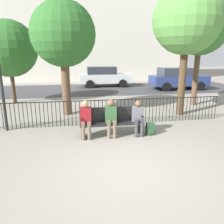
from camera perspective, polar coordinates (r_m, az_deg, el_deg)
The scene contains 15 objects.
ground_plane at distance 5.25m, azimuth 3.81°, elevation -14.38°, with size 80.00×80.00×0.00m, color gray.
park_bench at distance 7.03m, azimuth -0.11°, elevation -2.18°, with size 2.03×0.45×0.92m.
seated_person_0 at distance 6.78m, azimuth -6.91°, elevation -1.40°, with size 0.34×0.39×1.20m.
seated_person_1 at distance 6.86m, azimuth -0.26°, elevation -1.14°, with size 0.34×0.39×1.20m.
seated_person_2 at distance 7.05m, azimuth 6.84°, elevation -1.07°, with size 0.34×0.39×1.15m.
backpack at distance 7.26m, azimuth 9.97°, elevation -4.40°, with size 0.27×0.20×0.40m.
fence_railing at distance 8.12m, azimuth -1.52°, elevation 0.56°, with size 9.01×0.03×0.95m.
tree_0 at distance 12.84m, azimuth -25.34°, elevation 14.68°, with size 2.90×2.90×4.29m.
tree_1 at distance 9.56m, azimuth -12.62°, elevation 19.06°, with size 2.65×2.65×4.68m.
tree_2 at distance 9.83m, azimuth 19.00°, elevation 21.65°, with size 2.74×2.74×5.26m.
tree_3 at distance 12.10m, azimuth 22.12°, elevation 19.85°, with size 2.73×2.73×5.22m.
street_surface at distance 16.69m, azimuth -5.50°, elevation 5.94°, with size 24.00×6.00×0.01m.
parked_car_0 at distance 17.29m, azimuth 16.76°, elevation 8.50°, with size 4.20×1.94×1.62m.
parked_car_1 at distance 18.10m, azimuth -2.09°, elevation 9.36°, with size 4.20×1.94×1.62m.
building_facade at distance 24.87m, azimuth -7.33°, elevation 24.84°, with size 20.00×6.00×13.88m.
Camera 1 is at (-1.07, -4.46, 2.56)m, focal length 35.00 mm.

